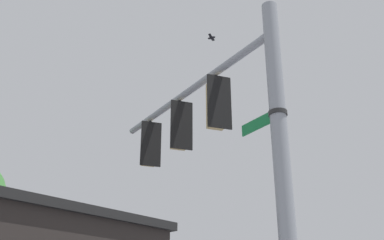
% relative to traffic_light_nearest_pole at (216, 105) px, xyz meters
% --- Properties ---
extents(signal_pole, '(0.30, 0.30, 7.37)m').
position_rel_traffic_light_nearest_pole_xyz_m(signal_pole, '(0.44, -1.78, -2.25)').
color(signal_pole, gray).
rests_on(signal_pole, ground).
extents(mast_arm, '(1.61, 5.77, 0.17)m').
position_rel_traffic_light_nearest_pole_xyz_m(mast_arm, '(-0.28, 1.08, 0.78)').
color(mast_arm, gray).
extents(traffic_light_nearest_pole, '(0.54, 0.49, 1.31)m').
position_rel_traffic_light_nearest_pole_xyz_m(traffic_light_nearest_pole, '(0.00, 0.00, 0.00)').
color(traffic_light_nearest_pole, black).
extents(traffic_light_mid_inner, '(0.54, 0.49, 1.31)m').
position_rel_traffic_light_nearest_pole_xyz_m(traffic_light_mid_inner, '(-0.37, 1.45, 0.00)').
color(traffic_light_mid_inner, black).
extents(traffic_light_mid_outer, '(0.54, 0.49, 1.31)m').
position_rel_traffic_light_nearest_pole_xyz_m(traffic_light_mid_outer, '(-0.73, 2.91, 0.00)').
color(traffic_light_mid_outer, black).
extents(street_name_sign, '(0.42, 1.13, 0.22)m').
position_rel_traffic_light_nearest_pole_xyz_m(street_name_sign, '(0.39, -1.57, -0.91)').
color(street_name_sign, '#147238').
extents(bird_flying, '(0.30, 0.31, 0.08)m').
position_rel_traffic_light_nearest_pole_xyz_m(bird_flying, '(1.11, 2.92, 3.78)').
color(bird_flying, black).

